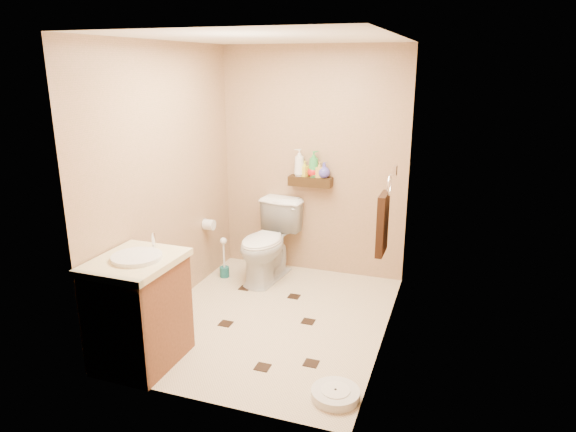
% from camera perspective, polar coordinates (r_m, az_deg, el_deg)
% --- Properties ---
extents(ground, '(2.50, 2.50, 0.00)m').
position_cam_1_polar(ground, '(4.72, -1.83, -11.37)').
color(ground, beige).
rests_on(ground, ground).
extents(wall_back, '(2.00, 0.04, 2.40)m').
position_cam_1_polar(wall_back, '(5.44, 2.77, 5.89)').
color(wall_back, tan).
rests_on(wall_back, ground).
extents(wall_front, '(2.00, 0.04, 2.40)m').
position_cam_1_polar(wall_front, '(3.20, -10.04, -2.12)').
color(wall_front, tan).
rests_on(wall_front, ground).
extents(wall_left, '(0.04, 2.50, 2.40)m').
position_cam_1_polar(wall_left, '(4.73, -13.39, 3.81)').
color(wall_left, tan).
rests_on(wall_left, ground).
extents(wall_right, '(0.04, 2.50, 2.40)m').
position_cam_1_polar(wall_right, '(4.04, 11.37, 1.79)').
color(wall_right, tan).
rests_on(wall_right, ground).
extents(ceiling, '(2.00, 2.50, 0.02)m').
position_cam_1_polar(ceiling, '(4.17, -2.15, 19.19)').
color(ceiling, white).
rests_on(ceiling, wall_back).
extents(wall_shelf, '(0.46, 0.14, 0.10)m').
position_cam_1_polar(wall_shelf, '(5.41, 2.50, 3.87)').
color(wall_shelf, '#32200D').
rests_on(wall_shelf, wall_back).
extents(floor_accents, '(1.15, 1.37, 0.01)m').
position_cam_1_polar(floor_accents, '(4.64, -1.62, -11.83)').
color(floor_accents, black).
rests_on(floor_accents, ground).
extents(toilet, '(0.55, 0.86, 0.83)m').
position_cam_1_polar(toilet, '(5.38, -2.24, -2.93)').
color(toilet, white).
rests_on(toilet, ground).
extents(vanity, '(0.58, 0.70, 0.98)m').
position_cam_1_polar(vanity, '(4.08, -16.20, -9.94)').
color(vanity, brown).
rests_on(vanity, ground).
extents(bathroom_scale, '(0.39, 0.39, 0.07)m').
position_cam_1_polar(bathroom_scale, '(3.74, 5.29, -19.09)').
color(bathroom_scale, silver).
rests_on(bathroom_scale, ground).
extents(toilet_brush, '(0.10, 0.10, 0.45)m').
position_cam_1_polar(toilet_brush, '(5.56, -7.11, -5.22)').
color(toilet_brush, '#16595B').
rests_on(toilet_brush, ground).
extents(towel_ring, '(0.12, 0.30, 0.76)m').
position_cam_1_polar(towel_ring, '(4.36, 10.52, -0.55)').
color(towel_ring, silver).
rests_on(towel_ring, wall_right).
extents(toilet_paper, '(0.12, 0.11, 0.12)m').
position_cam_1_polar(toilet_paper, '(5.40, -8.78, -0.96)').
color(toilet_paper, silver).
rests_on(toilet_paper, wall_left).
extents(bottle_a, '(0.15, 0.15, 0.29)m').
position_cam_1_polar(bottle_a, '(5.40, 1.27, 5.97)').
color(bottle_a, silver).
rests_on(bottle_a, wall_shelf).
extents(bottle_b, '(0.10, 0.10, 0.17)m').
position_cam_1_polar(bottle_b, '(5.40, 1.86, 5.30)').
color(bottle_b, gold).
rests_on(bottle_b, wall_shelf).
extents(bottle_c, '(0.14, 0.14, 0.15)m').
position_cam_1_polar(bottle_c, '(5.37, 2.82, 5.16)').
color(bottle_c, red).
rests_on(bottle_c, wall_shelf).
extents(bottle_d, '(0.15, 0.15, 0.27)m').
position_cam_1_polar(bottle_d, '(5.36, 2.87, 5.79)').
color(bottle_d, green).
rests_on(bottle_d, wall_shelf).
extents(bottle_e, '(0.09, 0.09, 0.17)m').
position_cam_1_polar(bottle_e, '(5.35, 3.49, 5.18)').
color(bottle_e, gold).
rests_on(bottle_e, wall_shelf).
extents(bottle_f, '(0.18, 0.18, 0.16)m').
position_cam_1_polar(bottle_f, '(5.34, 4.04, 5.11)').
color(bottle_f, '#4B45AC').
rests_on(bottle_f, wall_shelf).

